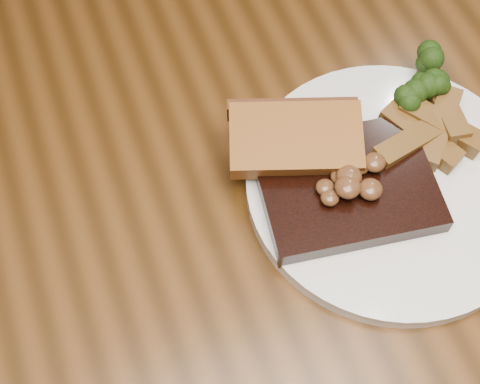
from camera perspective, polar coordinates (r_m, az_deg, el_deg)
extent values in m
plane|color=#331F0B|center=(1.32, 0.44, -15.80)|extent=(4.50, 4.50, 0.00)
cube|color=#48290E|center=(0.63, 0.88, -0.66)|extent=(1.60, 0.90, 0.04)
cylinder|color=black|center=(1.36, 4.13, 8.96)|extent=(0.04, 0.04, 0.44)
cylinder|color=black|center=(1.37, -11.19, 8.16)|extent=(0.04, 0.04, 0.44)
cylinder|color=silver|center=(0.62, 12.72, 0.51)|extent=(0.32, 0.32, 0.01)
cube|color=black|center=(0.60, 9.05, 0.40)|extent=(0.17, 0.14, 0.02)
cube|color=#C0B395|center=(0.58, 11.17, -3.93)|extent=(0.14, 0.03, 0.02)
cube|color=brown|center=(0.61, 4.61, 3.39)|extent=(0.13, 0.10, 0.03)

